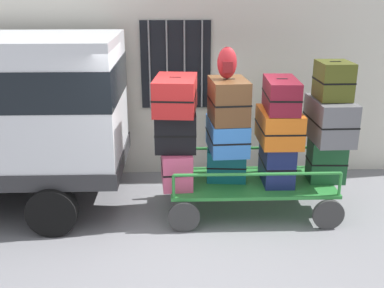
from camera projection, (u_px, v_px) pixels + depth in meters
ground_plane at (193, 227)px, 6.65m from camera, size 40.00×40.00×0.00m
building_wall at (188, 34)px, 7.96m from camera, size 12.00×0.38×5.00m
luggage_cart at (251, 186)px, 7.01m from camera, size 2.50×1.26×0.50m
cart_railing at (252, 163)px, 6.88m from camera, size 2.37×1.12×0.36m
suitcase_left_bottom at (176, 166)px, 6.82m from camera, size 0.49×0.80×0.54m
suitcase_left_middle at (176, 130)px, 6.69m from camera, size 0.61×0.66×0.56m
suitcase_left_top at (175, 95)px, 6.50m from camera, size 0.66×0.94×0.50m
suitcase_midleft_bottom at (226, 166)px, 6.90m from camera, size 0.61×0.32×0.50m
suitcase_midleft_middle at (227, 135)px, 6.75m from camera, size 0.59×0.88×0.46m
suitcase_midleft_top at (228, 100)px, 6.53m from camera, size 0.57×0.77×0.61m
suitcase_center_bottom at (277, 162)px, 6.89m from camera, size 0.44×0.73×0.62m
suitcase_center_middle at (279, 127)px, 6.69m from camera, size 0.57×0.86×0.49m
suitcase_center_top at (281, 95)px, 6.54m from camera, size 0.48×0.89×0.46m
suitcase_midright_bottom at (326, 161)px, 6.91m from camera, size 0.55×0.43×0.64m
suitcase_midright_middle at (330, 120)px, 6.73m from camera, size 0.56×0.94×0.62m
suitcase_midright_top at (334, 80)px, 6.55m from camera, size 0.47×0.55×0.54m
backpack at (227, 63)px, 6.36m from camera, size 0.27×0.22×0.44m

